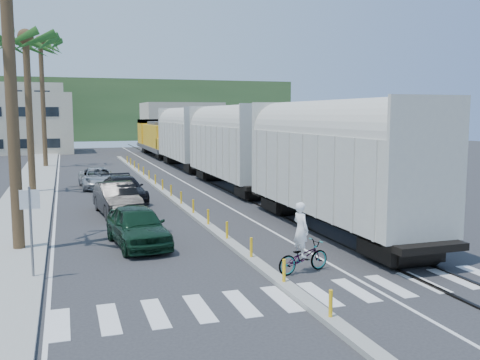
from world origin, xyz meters
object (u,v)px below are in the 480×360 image
at_px(car_lead, 138,226).
at_px(cyclist, 303,250).
at_px(street_sign, 31,219).
at_px(car_second, 117,199).

xyz_separation_m(car_lead, cyclist, (4.71, -5.37, -0.06)).
distance_m(street_sign, car_second, 11.20).
height_order(street_sign, car_lead, street_sign).
bearing_deg(car_lead, car_second, 85.16).
xyz_separation_m(street_sign, car_lead, (3.74, 3.52, -1.16)).
distance_m(car_lead, cyclist, 7.14).
relative_size(street_sign, car_lead, 0.61).
relative_size(street_sign, cyclist, 1.26).
bearing_deg(car_second, cyclist, -74.43).
distance_m(street_sign, car_lead, 5.27).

